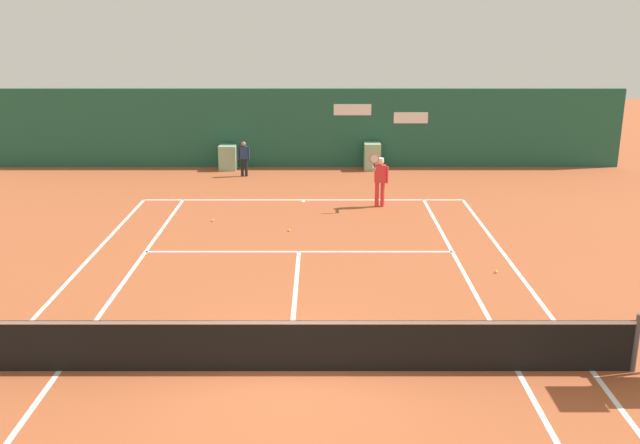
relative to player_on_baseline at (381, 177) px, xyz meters
The scene contains 8 objects.
ground_plane 10.61m from the player_on_baseline, 103.41° to the right, with size 80.00×80.00×0.01m.
tennis_net 11.14m from the player_on_baseline, 102.72° to the right, with size 12.10×0.10×1.07m.
sponsor_back_wall 6.62m from the player_on_baseline, 111.88° to the left, with size 25.00×1.02×3.11m.
player_on_baseline is the anchor object (origin of this frame).
ball_kid_right_post 6.49m from the player_on_baseline, 137.40° to the left, with size 0.44×0.21×1.33m.
tennis_ball_near_service_line 6.52m from the player_on_baseline, 68.98° to the right, with size 0.07×0.07×0.07m, color #CCE033.
tennis_ball_mid_court 5.45m from the player_on_baseline, 161.82° to the right, with size 0.07×0.07×0.07m, color #CCE033.
tennis_ball_by_sideline 3.97m from the player_on_baseline, 136.11° to the right, with size 0.07×0.07×0.07m, color #CCE033.
Camera 1 is at (0.55, -11.17, 6.03)m, focal length 40.01 mm.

